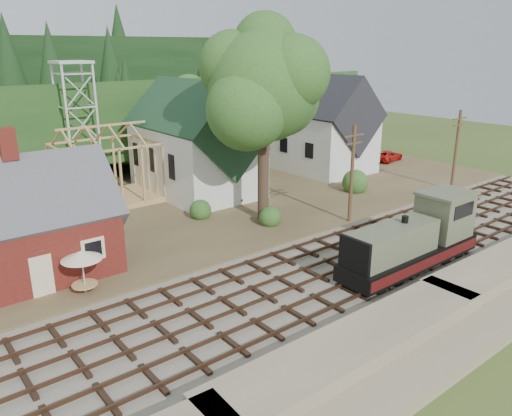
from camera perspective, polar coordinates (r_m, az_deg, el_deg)
ground at (r=32.79m, az=9.31°, el=-6.87°), size 140.00×140.00×0.00m
embankment at (r=28.53m, az=22.29°, el=-12.08°), size 64.00×5.00×1.60m
railroad_bed at (r=32.75m, az=9.32°, el=-6.75°), size 64.00×11.00×0.16m
village_flat at (r=45.84m, az=-7.50°, el=0.69°), size 64.00×26.00×0.30m
hillside at (r=66.98m, az=-18.34°, el=5.30°), size 70.00×28.96×12.74m
ridge at (r=81.94m, az=-22.40°, el=7.04°), size 80.00×20.00×12.00m
depot at (r=32.98m, az=-25.33°, el=-2.26°), size 10.80×7.41×9.00m
church at (r=47.05m, az=-6.74°, el=7.48°), size 8.40×15.17×13.00m
farmhouse at (r=56.61m, az=7.65°, el=8.89°), size 8.40×10.80×10.60m
timber_frame at (r=45.94m, az=-16.70°, el=4.15°), size 8.20×6.20×6.99m
lattice_tower at (r=50.51m, az=-20.09°, el=12.82°), size 3.20×3.20×12.12m
big_tree at (r=38.73m, az=0.99°, el=12.89°), size 10.90×8.40×14.70m
telegraph_pole_near at (r=39.64m, az=10.90°, el=3.93°), size 2.20×0.28×8.00m
telegraph_pole_far at (r=51.77m, az=21.89°, el=6.22°), size 2.20×0.28×8.00m
locomotive at (r=33.17m, az=17.76°, el=-3.49°), size 11.06×2.77×4.45m
car_blue at (r=35.53m, az=-20.39°, el=-4.28°), size 1.39×3.38×1.15m
car_red at (r=63.39m, az=14.86°, el=5.79°), size 4.80×2.77×1.26m
patio_set at (r=29.60m, az=-19.31°, el=-5.31°), size 2.27×2.27×2.53m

